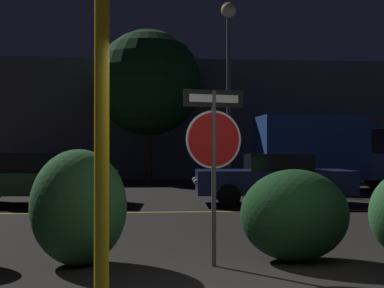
{
  "coord_description": "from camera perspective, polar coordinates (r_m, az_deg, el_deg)",
  "views": [
    {
      "loc": [
        -1.1,
        -5.02,
        1.49
      ],
      "look_at": [
        -0.17,
        5.64,
        1.6
      ],
      "focal_mm": 50.0,
      "sensor_mm": 36.0,
      "label": 1
    }
  ],
  "objects": [
    {
      "name": "street_lamp",
      "position": [
        19.56,
        3.93,
        9.42
      ],
      "size": [
        0.56,
        0.56,
        6.8
      ],
      "color": "#4C4C51",
      "rests_on": "ground_plane"
    },
    {
      "name": "road_center_stripe",
      "position": [
        12.83,
        -0.04,
        -7.25
      ],
      "size": [
        34.48,
        0.12,
        0.01
      ],
      "primitive_type": "cube",
      "color": "gold",
      "rests_on": "ground_plane"
    },
    {
      "name": "stop_sign",
      "position": [
        6.85,
        2.34,
        0.3
      ],
      "size": [
        0.8,
        0.2,
        2.26
      ],
      "rotation": [
        0.0,
        0.0,
        0.22
      ],
      "color": "#4C4C51",
      "rests_on": "ground_plane"
    },
    {
      "name": "passing_car_1",
      "position": [
        15.12,
        -16.83,
        -3.55
      ],
      "size": [
        4.69,
        2.2,
        1.4
      ],
      "rotation": [
        0.0,
        0.0,
        -1.64
      ],
      "color": "#335B38",
      "rests_on": "ground_plane"
    },
    {
      "name": "passing_car_2",
      "position": [
        14.69,
        8.73,
        -3.66
      ],
      "size": [
        4.34,
        2.04,
        1.37
      ],
      "rotation": [
        0.0,
        0.0,
        1.51
      ],
      "color": "navy",
      "rests_on": "ground_plane"
    },
    {
      "name": "building_backdrop",
      "position": [
        28.37,
        0.43,
        2.48
      ],
      "size": [
        23.19,
        3.68,
        6.01
      ],
      "primitive_type": "cube",
      "color": "#4C4C56",
      "rests_on": "ground_plane"
    },
    {
      "name": "hedge_bush_1",
      "position": [
        7.08,
        -12.0,
        -6.61
      ],
      "size": [
        1.24,
        1.18,
        1.5
      ],
      "primitive_type": "ellipsoid",
      "color": "#2D6633",
      "rests_on": "ground_plane"
    },
    {
      "name": "yellow_pole_left",
      "position": [
        4.91,
        -9.61,
        -0.35
      ],
      "size": [
        0.14,
        0.14,
        3.02
      ],
      "primitive_type": "cylinder",
      "color": "yellow",
      "rests_on": "ground_plane"
    },
    {
      "name": "hedge_bush_2",
      "position": [
        7.34,
        10.89,
        -7.44
      ],
      "size": [
        1.46,
        1.18,
        1.23
      ],
      "primitive_type": "ellipsoid",
      "color": "#19421E",
      "rests_on": "ground_plane"
    },
    {
      "name": "delivery_truck",
      "position": [
        20.65,
        15.52,
        -0.51
      ],
      "size": [
        5.94,
        2.53,
        2.72
      ],
      "rotation": [
        0.0,
        0.0,
        -1.57
      ],
      "color": "navy",
      "rests_on": "ground_plane"
    },
    {
      "name": "tree_0",
      "position": [
        25.02,
        -4.68,
        6.51
      ],
      "size": [
        4.91,
        4.91,
        7.04
      ],
      "color": "#422D1E",
      "rests_on": "ground_plane"
    }
  ]
}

